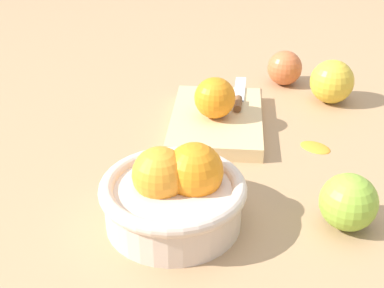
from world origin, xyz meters
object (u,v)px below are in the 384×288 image
Objects in this scene: apple_front_right_2 at (285,68)px; cutting_board at (217,120)px; knife at (239,97)px; apple_front_left at (348,202)px; apple_front_right at (332,82)px; bowl at (174,193)px; orange_on_board at (215,98)px.

cutting_board is at bearing 133.14° from apple_front_right_2.
knife is 2.19× the size of apple_front_right_2.
knife is 0.35m from apple_front_left.
apple_front_right is 1.11× the size of apple_front_left.
apple_front_left is at bearing 161.18° from apple_front_right.
apple_front_right is at bearing -147.33° from apple_front_right_2.
cutting_board is 3.35× the size of apple_front_right_2.
cutting_board is 0.32m from apple_front_left.
knife is 1.86× the size of apple_front_right.
apple_front_right is (0.32, -0.34, -0.00)m from bowl.
cutting_board is at bearing 20.37° from apple_front_left.
orange_on_board is at bearing 107.11° from apple_front_right.
knife is at bearing -43.35° from orange_on_board.
apple_front_right_2 reaches higher than cutting_board.
apple_front_right is (0.07, -0.23, 0.03)m from cutting_board.
apple_front_left is at bearing -159.63° from cutting_board.
apple_front_right_2 is 0.94× the size of apple_front_left.
knife is 0.16m from apple_front_right_2.
cutting_board is (0.25, -0.11, -0.03)m from bowl.
apple_front_right_2 is at bearing -46.86° from cutting_board.
bowl is 2.69× the size of orange_on_board.
orange_on_board is 0.85× the size of apple_front_right.
apple_front_right is at bearing -72.89° from orange_on_board.
apple_front_right_2 is at bearing -48.01° from knife.
orange_on_board reaches higher than cutting_board.
bowl reaches higher than apple_front_right.
cutting_board is 1.53× the size of knife.
apple_front_left is (-0.04, -0.22, -0.01)m from bowl.
knife is (0.05, -0.05, 0.02)m from cutting_board.
apple_front_right is (0.07, -0.24, -0.02)m from orange_on_board.
apple_front_right_2 is (0.16, -0.17, 0.02)m from cutting_board.
bowl reaches higher than knife.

